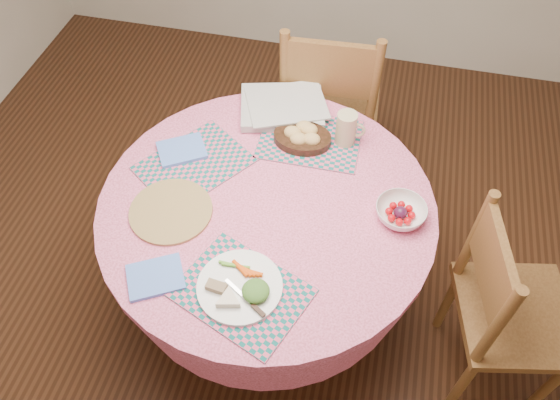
{
  "coord_description": "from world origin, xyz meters",
  "views": [
    {
      "loc": [
        0.33,
        -1.2,
        2.31
      ],
      "look_at": [
        0.05,
        0.0,
        0.78
      ],
      "focal_mm": 35.0,
      "sensor_mm": 36.0,
      "label": 1
    }
  ],
  "objects": [
    {
      "name": "napkin_far",
      "position": [
        -0.39,
        0.17,
        0.76
      ],
      "size": [
        0.23,
        0.21,
        0.01
      ],
      "primitive_type": "cube",
      "rotation": [
        0.0,
        0.0,
        0.56
      ],
      "color": "#5985E7",
      "rests_on": "placemat_left"
    },
    {
      "name": "placemat_left",
      "position": [
        -0.32,
        0.12,
        0.75
      ],
      "size": [
        0.48,
        0.5,
        0.01
      ],
      "primitive_type": "cube",
      "rotation": [
        0.0,
        0.0,
        0.95
      ],
      "color": "#116463",
      "rests_on": "dining_table"
    },
    {
      "name": "placemat_front",
      "position": [
        0.01,
        -0.38,
        0.75
      ],
      "size": [
        0.48,
        0.43,
        0.01
      ],
      "primitive_type": "cube",
      "rotation": [
        0.0,
        0.0,
        -0.38
      ],
      "color": "#116463",
      "rests_on": "dining_table"
    },
    {
      "name": "bread_bowl",
      "position": [
        0.06,
        0.33,
        0.79
      ],
      "size": [
        0.23,
        0.23,
        0.08
      ],
      "color": "black",
      "rests_on": "placemat_back"
    },
    {
      "name": "chair_right",
      "position": [
        0.92,
        -0.09,
        0.49
      ],
      "size": [
        0.49,
        0.51,
        0.94
      ],
      "rotation": [
        0.0,
        0.0,
        1.77
      ],
      "color": "brown",
      "rests_on": "ground"
    },
    {
      "name": "napkin_near",
      "position": [
        -0.28,
        -0.39,
        0.76
      ],
      "size": [
        0.23,
        0.21,
        0.01
      ],
      "primitive_type": "cube",
      "rotation": [
        0.0,
        0.0,
        0.51
      ],
      "color": "#5985E7",
      "rests_on": "dining_table"
    },
    {
      "name": "newspaper_stack",
      "position": [
        -0.05,
        0.5,
        0.78
      ],
      "size": [
        0.42,
        0.36,
        0.04
      ],
      "rotation": [
        0.0,
        0.0,
        0.26
      ],
      "color": "silver",
      "rests_on": "dining_table"
    },
    {
      "name": "dinner_plate",
      "position": [
        0.01,
        -0.37,
        0.77
      ],
      "size": [
        0.28,
        0.28,
        0.05
      ],
      "rotation": [
        0.0,
        0.0,
        -0.12
      ],
      "color": "white",
      "rests_on": "placemat_front"
    },
    {
      "name": "latte_mug",
      "position": [
        0.23,
        0.37,
        0.83
      ],
      "size": [
        0.12,
        0.08,
        0.14
      ],
      "color": "#C6B788",
      "rests_on": "placemat_back"
    },
    {
      "name": "dining_table",
      "position": [
        0.0,
        0.0,
        0.56
      ],
      "size": [
        1.24,
        1.24,
        0.75
      ],
      "color": "pink",
      "rests_on": "ground"
    },
    {
      "name": "fruit_bowl",
      "position": [
        0.48,
        0.04,
        0.78
      ],
      "size": [
        0.23,
        0.23,
        0.06
      ],
      "rotation": [
        0.0,
        0.0,
        -0.37
      ],
      "color": "white",
      "rests_on": "dining_table"
    },
    {
      "name": "placemat_back",
      "position": [
        0.09,
        0.35,
        0.75
      ],
      "size": [
        0.4,
        0.3,
        0.01
      ],
      "primitive_type": "cube",
      "rotation": [
        0.0,
        0.0,
        0.01
      ],
      "color": "#116463",
      "rests_on": "dining_table"
    },
    {
      "name": "chair_back",
      "position": [
        0.1,
        0.82,
        0.54
      ],
      "size": [
        0.5,
        0.48,
        1.03
      ],
      "rotation": [
        0.0,
        0.0,
        3.2
      ],
      "color": "brown",
      "rests_on": "ground"
    },
    {
      "name": "ground",
      "position": [
        0.0,
        0.0,
        0.0
      ],
      "size": [
        4.0,
        4.0,
        0.0
      ],
      "primitive_type": "plane",
      "color": "#331C0F",
      "rests_on": "ground"
    },
    {
      "name": "wicker_trivet",
      "position": [
        -0.32,
        -0.12,
        0.76
      ],
      "size": [
        0.3,
        0.3,
        0.01
      ],
      "primitive_type": "cylinder",
      "color": "olive",
      "rests_on": "dining_table"
    }
  ]
}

